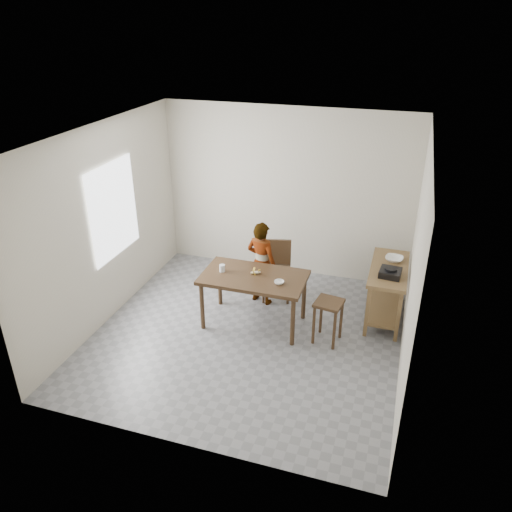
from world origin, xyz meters
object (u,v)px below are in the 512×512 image
(prep_counter, at_px, (386,293))
(stool, at_px, (328,321))
(child, at_px, (261,263))
(dining_chair, at_px, (276,272))
(dining_table, at_px, (254,300))

(prep_counter, height_order, stool, prep_counter)
(stool, bearing_deg, child, 148.15)
(prep_counter, distance_m, stool, 1.05)
(prep_counter, height_order, dining_chair, dining_chair)
(dining_table, bearing_deg, prep_counter, 22.15)
(child, xyz_separation_m, stool, (1.12, -0.70, -0.34))
(dining_table, distance_m, prep_counter, 1.86)
(child, height_order, dining_chair, child)
(prep_counter, bearing_deg, dining_chair, 177.61)
(child, bearing_deg, dining_table, 111.56)
(dining_table, bearing_deg, child, 97.10)
(dining_chair, bearing_deg, prep_counter, -16.10)
(stool, bearing_deg, prep_counter, 49.94)
(prep_counter, distance_m, dining_chair, 1.61)
(dining_table, height_order, prep_counter, prep_counter)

